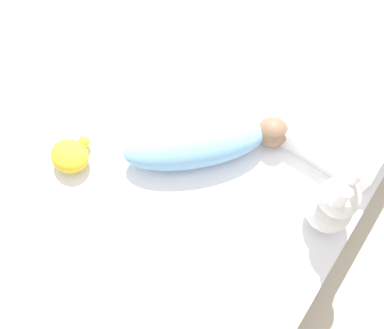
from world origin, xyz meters
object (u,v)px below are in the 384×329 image
object	(u,v)px
bunny_plush	(333,205)
turtle_plush	(70,155)
pillow	(349,123)
swaddled_baby	(203,143)

from	to	relation	value
bunny_plush	turtle_plush	world-z (taller)	bunny_plush
pillow	turtle_plush	bearing A→B (deg)	132.24
pillow	bunny_plush	size ratio (longest dim) A/B	1.24
turtle_plush	bunny_plush	bearing A→B (deg)	-68.58
swaddled_baby	turtle_plush	distance (m)	0.47
pillow	bunny_plush	distance (m)	0.37
swaddled_baby	pillow	size ratio (longest dim) A/B	1.24
swaddled_baby	pillow	xyz separation A→B (m)	(0.37, -0.38, -0.02)
swaddled_baby	turtle_plush	bearing A→B (deg)	174.48
bunny_plush	turtle_plush	bearing A→B (deg)	111.42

